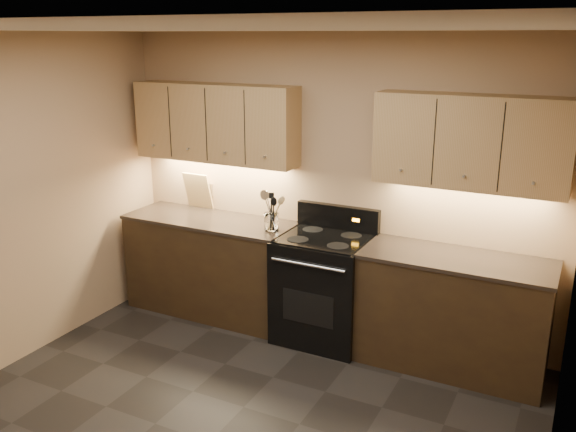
{
  "coord_description": "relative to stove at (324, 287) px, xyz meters",
  "views": [
    {
      "loc": [
        2.01,
        -2.8,
        2.57
      ],
      "look_at": [
        -0.15,
        1.45,
        1.15
      ],
      "focal_mm": 38.0,
      "sensor_mm": 36.0,
      "label": 1
    }
  ],
  "objects": [
    {
      "name": "black_turner",
      "position": [
        -0.49,
        -0.05,
        0.63
      ],
      "size": [
        0.12,
        0.15,
        0.34
      ],
      "primitive_type": null,
      "rotation": [
        -0.14,
        0.01,
        0.42
      ],
      "color": "black",
      "rests_on": "utensil_crock"
    },
    {
      "name": "ceiling",
      "position": [
        -0.08,
        -1.68,
        2.12
      ],
      "size": [
        4.0,
        4.0,
        0.0
      ],
      "primitive_type": "plane",
      "rotation": [
        3.14,
        0.0,
        0.0
      ],
      "color": "silver",
      "rests_on": "wall_back"
    },
    {
      "name": "counter_right",
      "position": [
        1.1,
        0.02,
        -0.01
      ],
      "size": [
        1.46,
        0.62,
        0.93
      ],
      "color": "black",
      "rests_on": "ground"
    },
    {
      "name": "counter_left",
      "position": [
        -1.18,
        0.02,
        -0.01
      ],
      "size": [
        1.62,
        0.62,
        0.93
      ],
      "color": "black",
      "rests_on": "ground"
    },
    {
      "name": "steel_skimmer",
      "position": [
        -0.46,
        -0.03,
        0.63
      ],
      "size": [
        0.23,
        0.14,
        0.35
      ],
      "primitive_type": null,
      "rotation": [
        -0.07,
        -0.43,
        -0.12
      ],
      "color": "silver",
      "rests_on": "utensil_crock"
    },
    {
      "name": "wooden_spoon",
      "position": [
        -0.52,
        -0.04,
        0.62
      ],
      "size": [
        0.16,
        0.15,
        0.31
      ],
      "primitive_type": null,
      "rotation": [
        -0.18,
        0.4,
        0.27
      ],
      "color": "tan",
      "rests_on": "utensil_crock"
    },
    {
      "name": "upper_cab_left",
      "position": [
        -1.18,
        0.17,
        1.32
      ],
      "size": [
        1.6,
        0.3,
        0.7
      ],
      "primitive_type": "cube",
      "color": "tan",
      "rests_on": "wall_back"
    },
    {
      "name": "upper_cab_right",
      "position": [
        1.1,
        0.17,
        1.32
      ],
      "size": [
        1.44,
        0.3,
        0.7
      ],
      "primitive_type": "cube",
      "color": "tan",
      "rests_on": "wall_back"
    },
    {
      "name": "outlet_plate",
      "position": [
        -1.38,
        0.31,
        0.64
      ],
      "size": [
        0.08,
        0.01,
        0.12
      ],
      "primitive_type": "cube",
      "color": "#B2B5BA",
      "rests_on": "wall_back"
    },
    {
      "name": "wall_right",
      "position": [
        1.92,
        -1.68,
        0.82
      ],
      "size": [
        0.04,
        4.0,
        2.6
      ],
      "primitive_type": "cube",
      "color": "#A0835E",
      "rests_on": "ground"
    },
    {
      "name": "stove",
      "position": [
        0.0,
        0.0,
        0.0
      ],
      "size": [
        0.76,
        0.68,
        1.14
      ],
      "color": "black",
      "rests_on": "ground"
    },
    {
      "name": "cutting_board",
      "position": [
        -1.47,
        0.26,
        0.63
      ],
      "size": [
        0.29,
        0.12,
        0.36
      ],
      "primitive_type": "cube",
      "rotation": [
        0.26,
        0.0,
        -0.02
      ],
      "color": "tan",
      "rests_on": "counter_left"
    },
    {
      "name": "black_spoon",
      "position": [
        -0.5,
        -0.01,
        0.62
      ],
      "size": [
        0.12,
        0.13,
        0.31
      ],
      "primitive_type": null,
      "rotation": [
        0.25,
        0.15,
        0.13
      ],
      "color": "black",
      "rests_on": "utensil_crock"
    },
    {
      "name": "steel_spatula",
      "position": [
        -0.48,
        -0.01,
        0.64
      ],
      "size": [
        0.18,
        0.1,
        0.35
      ],
      "primitive_type": null,
      "rotation": [
        0.05,
        -0.24,
        -0.19
      ],
      "color": "silver",
      "rests_on": "utensil_crock"
    },
    {
      "name": "utensil_crock",
      "position": [
        -0.5,
        -0.03,
        0.52
      ],
      "size": [
        0.15,
        0.15,
        0.16
      ],
      "color": "white",
      "rests_on": "counter_left"
    },
    {
      "name": "wall_back",
      "position": [
        -0.08,
        0.32,
        0.82
      ],
      "size": [
        4.0,
        0.04,
        2.6
      ],
      "primitive_type": "cube",
      "color": "#A0835E",
      "rests_on": "ground"
    }
  ]
}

